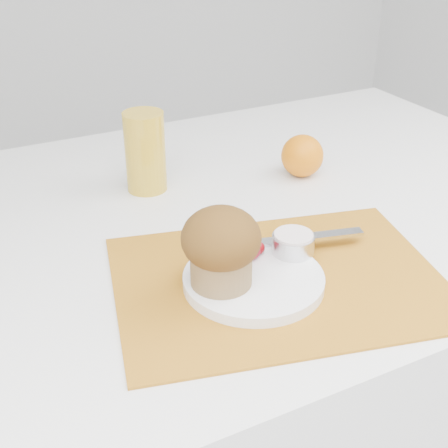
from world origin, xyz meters
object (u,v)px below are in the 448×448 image
plate (254,280)px  juice_glass (145,152)px  orange (302,156)px  table (232,387)px  muffin (221,246)px

plate → juice_glass: juice_glass is taller
plate → orange: 0.35m
plate → orange: orange is taller
table → muffin: 0.50m
table → orange: orange is taller
table → muffin: bearing=-121.5°
plate → juice_glass: bearing=92.8°
table → muffin: (-0.12, -0.20, 0.44)m
plate → table: bearing=68.7°
juice_glass → table: bearing=-51.4°
table → orange: 0.44m
table → orange: size_ratio=16.79×
orange → plate: bearing=-133.0°
orange → juice_glass: size_ratio=0.55×
juice_glass → muffin: 0.32m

